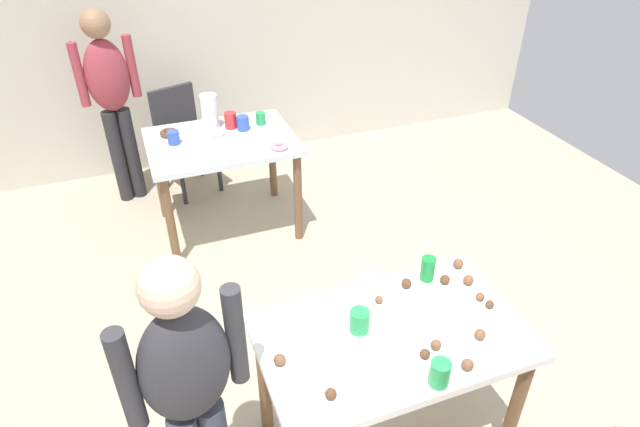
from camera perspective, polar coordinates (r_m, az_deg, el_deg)
name	(u,v)px	position (r m, az deg, el deg)	size (l,w,h in m)	color
ground_plane	(374,416)	(3.00, 5.76, -20.52)	(6.40, 6.40, 0.00)	tan
wall_back	(220,14)	(4.94, -10.52, 20.05)	(6.40, 0.10, 2.60)	beige
dining_table_near	(390,352)	(2.42, 7.41, -14.32)	(1.12, 0.69, 0.75)	white
dining_table_far	(223,153)	(3.95, -10.29, 6.31)	(1.03, 0.78, 0.75)	silver
chair_far_table	(182,134)	(4.66, -14.38, 8.19)	(0.51, 0.51, 0.87)	#2D2D33
person_girl_near	(190,390)	(2.05, -13.59, -17.71)	(0.46, 0.26, 1.43)	#383D4C
person_adult_far	(111,92)	(4.47, -21.28, 11.86)	(0.46, 0.25, 1.54)	#28282D
mixing_bowl	(338,360)	(2.16, 1.90, -15.23)	(0.17, 0.17, 0.08)	white
soda_can	(428,269)	(2.58, 11.36, -5.76)	(0.07, 0.07, 0.12)	#198438
fork_near	(428,319)	(2.41, 11.32, -10.92)	(0.17, 0.02, 0.01)	silver
cup_near_0	(360,321)	(2.30, 4.21, -11.28)	(0.08, 0.08, 0.10)	green
cup_near_1	(369,281)	(2.49, 5.20, -7.11)	(0.07, 0.07, 0.10)	white
cup_near_2	(440,373)	(2.15, 12.58, -16.18)	(0.08, 0.08, 0.11)	green
cake_ball_0	(468,365)	(2.24, 15.37, -15.19)	(0.05, 0.05, 0.05)	brown
cake_ball_1	(331,394)	(2.09, 1.16, -18.57)	(0.04, 0.04, 0.04)	brown
cake_ball_2	(425,354)	(2.25, 11.07, -14.39)	(0.04, 0.04, 0.04)	brown
cake_ball_3	(468,280)	(2.62, 15.45, -6.80)	(0.05, 0.05, 0.05)	brown
cake_ball_4	(490,304)	(2.52, 17.55, -9.16)	(0.04, 0.04, 0.04)	brown
cake_ball_5	(379,300)	(2.45, 6.23, -9.07)	(0.04, 0.04, 0.04)	brown
cake_ball_6	(436,345)	(2.29, 12.19, -13.43)	(0.04, 0.04, 0.04)	brown
cake_ball_7	(445,280)	(2.60, 13.10, -6.83)	(0.05, 0.05, 0.05)	brown
cake_ball_8	(480,297)	(2.55, 16.61, -8.44)	(0.04, 0.04, 0.04)	brown
cake_ball_9	(458,263)	(2.70, 14.44, -5.15)	(0.05, 0.05, 0.05)	brown
cake_ball_10	(280,360)	(2.19, -4.29, -15.20)	(0.05, 0.05, 0.05)	brown
cake_ball_11	(406,283)	(2.54, 9.15, -7.31)	(0.05, 0.05, 0.05)	brown
cake_ball_12	(480,334)	(2.37, 16.61, -12.17)	(0.05, 0.05, 0.05)	brown
pitcher_far	(210,112)	(4.04, -11.62, 10.50)	(0.13, 0.13, 0.25)	white
cup_far_0	(243,123)	(4.00, -8.17, 9.46)	(0.09, 0.09, 0.11)	#3351B2
cup_far_1	(231,120)	(4.04, -9.45, 9.72)	(0.09, 0.09, 0.12)	red
cup_far_2	(261,118)	(4.08, -6.32, 9.99)	(0.07, 0.07, 0.09)	green
cup_far_3	(174,138)	(3.89, -15.26, 7.76)	(0.08, 0.08, 0.09)	#3351B2
donut_far_0	(280,146)	(3.71, -4.31, 7.13)	(0.12, 0.12, 0.04)	pink
donut_far_1	(216,132)	(3.97, -10.91, 8.44)	(0.12, 0.12, 0.03)	white
donut_far_2	(169,133)	(4.03, -15.70, 8.22)	(0.13, 0.13, 0.04)	brown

